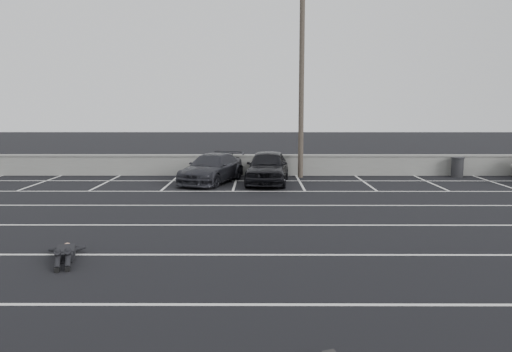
{
  "coord_description": "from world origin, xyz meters",
  "views": [
    {
      "loc": [
        -0.98,
        -11.36,
        3.43
      ],
      "look_at": [
        -1.03,
        6.4,
        1.0
      ],
      "focal_mm": 35.0,
      "sensor_mm": 36.0,
      "label": 1
    }
  ],
  "objects_px": {
    "utility_pole": "(302,78)",
    "trash_bin": "(457,167)",
    "car_left": "(268,167)",
    "person": "(66,248)",
    "car_right": "(212,168)"
  },
  "relations": [
    {
      "from": "utility_pole",
      "to": "trash_bin",
      "type": "distance_m",
      "value": 8.98
    },
    {
      "from": "car_left",
      "to": "utility_pole",
      "type": "distance_m",
      "value": 4.84
    },
    {
      "from": "car_left",
      "to": "person",
      "type": "xyz_separation_m",
      "value": [
        -4.9,
        -11.44,
        -0.54
      ]
    },
    {
      "from": "trash_bin",
      "to": "car_right",
      "type": "bearing_deg",
      "value": -171.01
    },
    {
      "from": "car_left",
      "to": "utility_pole",
      "type": "height_order",
      "value": "utility_pole"
    },
    {
      "from": "car_left",
      "to": "car_right",
      "type": "xyz_separation_m",
      "value": [
        -2.57,
        0.21,
        -0.1
      ]
    },
    {
      "from": "utility_pole",
      "to": "trash_bin",
      "type": "bearing_deg",
      "value": 1.31
    },
    {
      "from": "car_left",
      "to": "car_right",
      "type": "distance_m",
      "value": 2.58
    },
    {
      "from": "utility_pole",
      "to": "car_left",
      "type": "bearing_deg",
      "value": -130.63
    },
    {
      "from": "car_left",
      "to": "person",
      "type": "bearing_deg",
      "value": -107.79
    },
    {
      "from": "car_right",
      "to": "trash_bin",
      "type": "relative_size",
      "value": 4.57
    },
    {
      "from": "car_right",
      "to": "person",
      "type": "bearing_deg",
      "value": -82.56
    },
    {
      "from": "person",
      "to": "car_left",
      "type": "bearing_deg",
      "value": 49.99
    },
    {
      "from": "car_right",
      "to": "utility_pole",
      "type": "bearing_deg",
      "value": 40.97
    },
    {
      "from": "car_left",
      "to": "trash_bin",
      "type": "relative_size",
      "value": 4.48
    }
  ]
}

